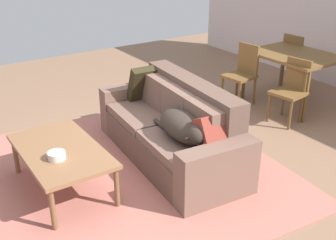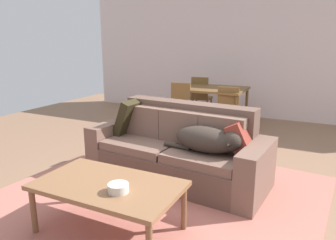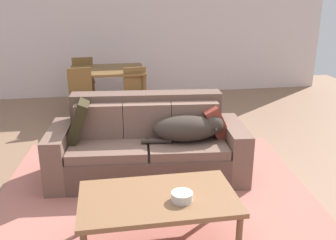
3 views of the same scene
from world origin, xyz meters
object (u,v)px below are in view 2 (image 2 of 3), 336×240
coffee_table (108,188)px  dining_chair_near_left (179,106)px  bowl_on_coffee_table (118,188)px  dining_chair_far_left (201,96)px  throw_pillow_by_left_arm (130,117)px  throw_pillow_by_right_arm (242,138)px  dog_on_left_cushion (208,140)px  couch (178,151)px  dining_chair_near_right (227,110)px  dining_table (212,91)px

coffee_table → dining_chair_near_left: (-0.73, 3.09, 0.08)m
bowl_on_coffee_table → dining_chair_far_left: bearing=102.0°
coffee_table → dining_chair_near_left: 3.17m
throw_pillow_by_left_arm → throw_pillow_by_right_arm: throw_pillow_by_left_arm is taller
bowl_on_coffee_table → throw_pillow_by_left_arm: bearing=119.4°
dog_on_left_cushion → bowl_on_coffee_table: dog_on_left_cushion is taller
bowl_on_coffee_table → dining_chair_near_left: 3.31m
couch → coffee_table: (-0.07, -1.29, 0.07)m
dining_chair_near_left → dog_on_left_cushion: bearing=-64.9°
dog_on_left_cushion → dining_chair_near_right: size_ratio=1.04×
throw_pillow_by_right_arm → dining_chair_near_left: bearing=130.4°
dining_table → coffee_table: bearing=-85.1°
dining_chair_far_left → bowl_on_coffee_table: bearing=97.4°
bowl_on_coffee_table → dining_chair_near_right: 3.28m
throw_pillow_by_left_arm → dining_chair_near_right: bearing=66.0°
couch → bowl_on_coffee_table: 1.39m
dog_on_left_cushion → couch: bearing=164.8°
dining_chair_near_right → coffee_table: bearing=-99.7°
dining_table → dining_chair_near_right: size_ratio=1.43×
dining_table → throw_pillow_by_right_arm: bearing=-65.0°
throw_pillow_by_right_arm → bowl_on_coffee_table: bearing=-115.5°
throw_pillow_by_left_arm → dog_on_left_cushion: bearing=-13.1°
couch → dining_chair_near_right: 1.90m
coffee_table → dining_chair_far_left: bearing=100.0°
throw_pillow_by_left_arm → dining_chair_far_left: 2.87m
dog_on_left_cushion → coffee_table: dog_on_left_cushion is taller
dog_on_left_cushion → dining_chair_near_right: 2.09m
dining_chair_far_left → dining_chair_near_left: bearing=86.3°
throw_pillow_by_right_arm → dog_on_left_cushion: bearing=-156.9°
coffee_table → dining_chair_far_left: dining_chair_far_left is taller
dog_on_left_cushion → dining_table: (-0.82, 2.58, 0.10)m
dog_on_left_cushion → bowl_on_coffee_table: (-0.32, -1.22, -0.10)m
coffee_table → dining_table: (-0.32, 3.71, 0.28)m
throw_pillow_by_left_arm → coffee_table: size_ratio=0.38×
coffee_table → bowl_on_coffee_table: size_ratio=7.38×
dog_on_left_cushion → coffee_table: 1.24m
dining_table → dining_chair_far_left: bearing=128.1°
coffee_table → dining_chair_far_left: 4.33m
couch → dog_on_left_cushion: couch is taller
couch → dining_chair_far_left: dining_chair_far_left is taller
dog_on_left_cushion → dining_chair_far_left: (-1.25, 3.14, -0.09)m
dining_chair_near_right → dining_chair_far_left: 1.39m
coffee_table → couch: bearing=86.9°
throw_pillow_by_right_arm → couch: bearing=178.4°
dining_chair_near_left → dining_chair_near_right: dining_chair_near_left is taller
throw_pillow_by_right_arm → dining_chair_far_left: size_ratio=0.41×
throw_pillow_by_right_arm → coffee_table: throw_pillow_by_right_arm is taller
throw_pillow_by_right_arm → dining_table: 2.70m
dining_chair_near_right → dining_chair_far_left: dining_chair_far_left is taller
bowl_on_coffee_table → dining_chair_near_right: size_ratio=0.19×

